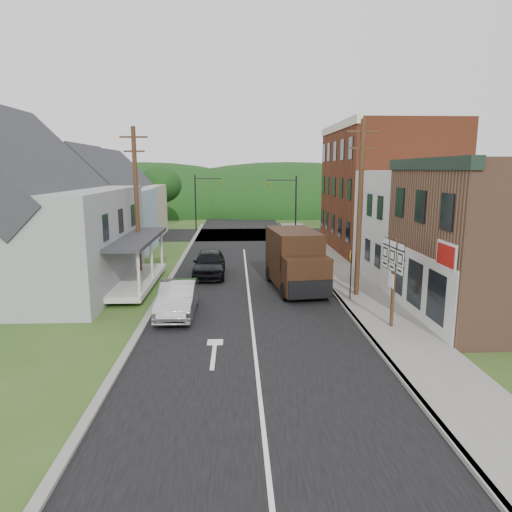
{
  "coord_description": "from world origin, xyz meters",
  "views": [
    {
      "loc": [
        -0.67,
        -19.28,
        6.58
      ],
      "look_at": [
        0.36,
        3.66,
        2.2
      ],
      "focal_mm": 32.0,
      "sensor_mm": 36.0,
      "label": 1
    }
  ],
  "objects": [
    {
      "name": "silver_sedan",
      "position": [
        -3.34,
        0.96,
        0.75
      ],
      "size": [
        1.62,
        4.56,
        1.5
      ],
      "primitive_type": "imported",
      "rotation": [
        0.0,
        0.0,
        -0.01
      ],
      "color": "silver",
      "rests_on": "ground"
    },
    {
      "name": "house_gray",
      "position": [
        -12.0,
        6.0,
        4.23
      ],
      "size": [
        10.2,
        12.24,
        8.35
      ],
      "color": "#939698",
      "rests_on": "ground"
    },
    {
      "name": "curb_left",
      "position": [
        -4.65,
        8.0,
        0.06
      ],
      "size": [
        0.3,
        55.0,
        0.12
      ],
      "primitive_type": "cube",
      "color": "slate",
      "rests_on": "ground"
    },
    {
      "name": "ground",
      "position": [
        0.0,
        0.0,
        0.0
      ],
      "size": [
        120.0,
        120.0,
        0.0
      ],
      "primitive_type": "plane",
      "color": "#2D4719",
      "rests_on": "ground"
    },
    {
      "name": "utility_pole_right",
      "position": [
        5.6,
        3.5,
        4.66
      ],
      "size": [
        1.6,
        0.26,
        9.0
      ],
      "color": "#472D19",
      "rests_on": "ground"
    },
    {
      "name": "tree_left_c",
      "position": [
        -19.0,
        20.0,
        5.94
      ],
      "size": [
        5.8,
        5.8,
        8.41
      ],
      "color": "#382616",
      "rests_on": "ground"
    },
    {
      "name": "road",
      "position": [
        0.0,
        10.0,
        0.0
      ],
      "size": [
        9.0,
        90.0,
        0.02
      ],
      "primitive_type": "cube",
      "color": "black",
      "rests_on": "ground"
    },
    {
      "name": "delivery_van",
      "position": [
        2.62,
        5.2,
        1.64
      ],
      "size": [
        3.01,
        6.04,
        3.25
      ],
      "rotation": [
        0.0,
        0.0,
        0.12
      ],
      "color": "black",
      "rests_on": "ground"
    },
    {
      "name": "warning_sign",
      "position": [
        5.05,
        2.72,
        1.76
      ],
      "size": [
        0.26,
        0.66,
        2.52
      ],
      "rotation": [
        0.0,
        0.0,
        -0.36
      ],
      "color": "black",
      "rests_on": "sidewalk_right"
    },
    {
      "name": "curb_right",
      "position": [
        4.55,
        8.0,
        0.07
      ],
      "size": [
        0.2,
        55.0,
        0.15
      ],
      "primitive_type": "cube",
      "color": "slate",
      "rests_on": "ground"
    },
    {
      "name": "tree_left_d",
      "position": [
        -9.0,
        32.0,
        4.88
      ],
      "size": [
        4.8,
        4.8,
        6.94
      ],
      "color": "#382616",
      "rests_on": "ground"
    },
    {
      "name": "traffic_signal_right",
      "position": [
        4.3,
        23.5,
        3.76
      ],
      "size": [
        2.87,
        0.2,
        6.0
      ],
      "color": "black",
      "rests_on": "ground"
    },
    {
      "name": "route_sign_cluster",
      "position": [
        5.73,
        -1.42,
        2.53
      ],
      "size": [
        0.25,
        2.1,
        3.68
      ],
      "rotation": [
        0.0,
        0.0,
        0.07
      ],
      "color": "#472D19",
      "rests_on": "sidewalk_right"
    },
    {
      "name": "forested_ridge",
      "position": [
        0.0,
        55.0,
        0.0
      ],
      "size": [
        90.0,
        30.0,
        16.0
      ],
      "primitive_type": "ellipsoid",
      "color": "black",
      "rests_on": "ground"
    },
    {
      "name": "storefront_tan",
      "position": [
        11.3,
        0.0,
        3.5
      ],
      "size": [
        8.0,
        8.0,
        7.0
      ],
      "primitive_type": "cube",
      "color": "brown",
      "rests_on": "ground"
    },
    {
      "name": "traffic_signal_left",
      "position": [
        -4.3,
        30.5,
        3.76
      ],
      "size": [
        2.87,
        0.2,
        6.0
      ],
      "color": "black",
      "rests_on": "ground"
    },
    {
      "name": "storefront_red",
      "position": [
        11.3,
        17.0,
        5.0
      ],
      "size": [
        8.0,
        12.0,
        10.0
      ],
      "primitive_type": "cube",
      "color": "brown",
      "rests_on": "ground"
    },
    {
      "name": "storefront_white",
      "position": [
        11.3,
        7.5,
        3.25
      ],
      "size": [
        8.0,
        7.0,
        6.5
      ],
      "primitive_type": "cube",
      "color": "silver",
      "rests_on": "ground"
    },
    {
      "name": "house_cream",
      "position": [
        -11.5,
        26.0,
        3.69
      ],
      "size": [
        7.14,
        8.16,
        7.28
      ],
      "color": "#BBAA91",
      "rests_on": "ground"
    },
    {
      "name": "house_blue",
      "position": [
        -11.0,
        17.0,
        3.69
      ],
      "size": [
        7.14,
        8.16,
        7.28
      ],
      "color": "#9CB2D4",
      "rests_on": "ground"
    },
    {
      "name": "utility_pole_left",
      "position": [
        -6.5,
        8.0,
        4.66
      ],
      "size": [
        1.6,
        0.26,
        9.0
      ],
      "color": "#472D19",
      "rests_on": "ground"
    },
    {
      "name": "sidewalk_right",
      "position": [
        5.9,
        8.0,
        0.07
      ],
      "size": [
        2.8,
        55.0,
        0.15
      ],
      "primitive_type": "cube",
      "color": "slate",
      "rests_on": "ground"
    },
    {
      "name": "dark_sedan",
      "position": [
        -2.34,
        8.62,
        0.82
      ],
      "size": [
        1.96,
        4.81,
        1.64
      ],
      "primitive_type": "imported",
      "rotation": [
        0.0,
        0.0,
        0.01
      ],
      "color": "black",
      "rests_on": "ground"
    },
    {
      "name": "cross_road",
      "position": [
        0.0,
        27.0,
        0.0
      ],
      "size": [
        60.0,
        9.0,
        0.02
      ],
      "primitive_type": "cube",
      "color": "black",
      "rests_on": "ground"
    }
  ]
}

